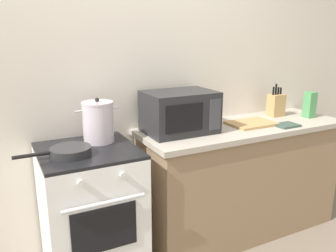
{
  "coord_description": "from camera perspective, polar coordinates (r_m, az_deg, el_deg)",
  "views": [
    {
      "loc": [
        -0.83,
        -1.45,
        1.62
      ],
      "look_at": [
        0.22,
        0.6,
        1.0
      ],
      "focal_mm": 36.87,
      "sensor_mm": 36.0,
      "label": 1
    }
  ],
  "objects": [
    {
      "name": "stock_pot",
      "position": [
        2.32,
        -11.47,
        0.67
      ],
      "size": [
        0.29,
        0.21,
        0.3
      ],
      "color": "silver",
      "rests_on": "stove"
    },
    {
      "name": "countertop_right",
      "position": [
        2.79,
        12.38,
        -0.22
      ],
      "size": [
        1.7,
        0.6,
        0.04
      ],
      "primitive_type": "cube",
      "color": "#ADA393",
      "rests_on": "lower_cabinet_right"
    },
    {
      "name": "stove",
      "position": [
        2.41,
        -12.51,
        -14.16
      ],
      "size": [
        0.6,
        0.64,
        0.92
      ],
      "color": "white",
      "rests_on": "ground_plane"
    },
    {
      "name": "knife_block",
      "position": [
        3.14,
        17.42,
        3.36
      ],
      "size": [
        0.13,
        0.1,
        0.28
      ],
      "color": "tan",
      "rests_on": "countertop_right"
    },
    {
      "name": "pasta_box",
      "position": [
        3.19,
        22.38,
        3.26
      ],
      "size": [
        0.08,
        0.08,
        0.22
      ],
      "primitive_type": "cube",
      "color": "#4C9356",
      "rests_on": "countertop_right"
    },
    {
      "name": "frying_pan",
      "position": [
        2.13,
        -15.98,
        -4.04
      ],
      "size": [
        0.44,
        0.24,
        0.05
      ],
      "color": "#28282B",
      "rests_on": "stove"
    },
    {
      "name": "back_wall",
      "position": [
        2.7,
        -2.02,
        7.18
      ],
      "size": [
        4.4,
        0.1,
        2.5
      ],
      "primitive_type": "cube",
      "color": "silver",
      "rests_on": "ground_plane"
    },
    {
      "name": "lower_cabinet_right",
      "position": [
        2.95,
        11.88,
        -8.89
      ],
      "size": [
        1.64,
        0.56,
        0.88
      ],
      "primitive_type": "cube",
      "color": "#8C7051",
      "rests_on": "ground_plane"
    },
    {
      "name": "oven_mitt",
      "position": [
        2.84,
        18.99,
        0.13
      ],
      "size": [
        0.18,
        0.14,
        0.02
      ],
      "primitive_type": "cube",
      "color": "#384C42",
      "rests_on": "countertop_right"
    },
    {
      "name": "microwave",
      "position": [
        2.5,
        1.93,
        2.33
      ],
      "size": [
        0.5,
        0.37,
        0.3
      ],
      "color": "#232326",
      "rests_on": "countertop_right"
    },
    {
      "name": "cutting_board",
      "position": [
        2.81,
        13.62,
        0.42
      ],
      "size": [
        0.36,
        0.26,
        0.02
      ],
      "primitive_type": "cube",
      "color": "tan",
      "rests_on": "countertop_right"
    }
  ]
}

